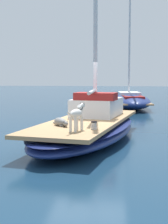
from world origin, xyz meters
name	(u,v)px	position (x,y,z in m)	size (l,w,h in m)	color
ground_plane	(88,140)	(0.00, 0.00, 0.00)	(120.00, 120.00, 0.00)	navy
sailboat_main	(88,130)	(0.00, 0.00, 0.34)	(3.81, 7.58, 0.66)	navy
mast_main	(95,33)	(0.17, 0.72, 3.45)	(0.14, 2.27, 6.25)	silver
cabin_house	(97,106)	(0.22, 1.10, 1.01)	(1.78, 2.45, 0.84)	silver
dog_white	(77,114)	(-0.04, -2.21, 1.08)	(0.40, 0.91, 0.70)	silver
dog_grey	(61,122)	(-0.61, -1.39, 0.77)	(0.60, 0.83, 0.22)	gray
deck_winch	(94,126)	(0.37, -1.92, 0.76)	(0.16, 0.16, 0.21)	#B7B7BC
coiled_rope	(60,122)	(-0.74, -0.87, 0.68)	(0.32, 0.32, 0.04)	beige
moored_boat_far_astern	(130,100)	(1.56, 11.13, 0.51)	(3.10, 6.70, 7.70)	navy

